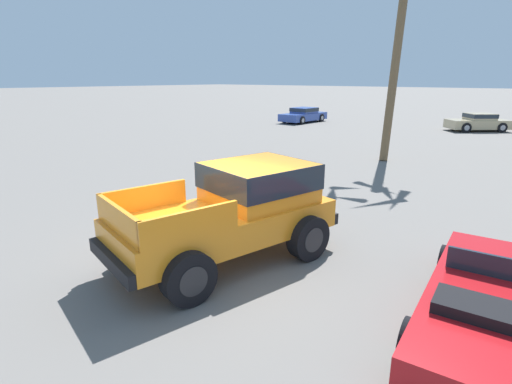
{
  "coord_description": "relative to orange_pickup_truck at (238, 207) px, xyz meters",
  "views": [
    {
      "loc": [
        5.34,
        -5.03,
        3.63
      ],
      "look_at": [
        0.0,
        1.34,
        1.24
      ],
      "focal_mm": 28.0,
      "sensor_mm": 36.0,
      "label": 1
    }
  ],
  "objects": [
    {
      "name": "parked_car_blue",
      "position": [
        -13.55,
        22.98,
        -0.47
      ],
      "size": [
        2.09,
        4.62,
        1.21
      ],
      "rotation": [
        0.0,
        0.0,
        3.11
      ],
      "color": "#334C9E",
      "rests_on": "ground_plane"
    },
    {
      "name": "orange_pickup_truck",
      "position": [
        0.0,
        0.0,
        0.0
      ],
      "size": [
        3.07,
        5.02,
        1.92
      ],
      "rotation": [
        0.0,
        0.0,
        -0.21
      ],
      "color": "orange",
      "rests_on": "ground_plane"
    },
    {
      "name": "parked_car_tan",
      "position": [
        -0.92,
        25.99,
        -0.46
      ],
      "size": [
        4.18,
        3.98,
        1.23
      ],
      "rotation": [
        0.0,
        0.0,
        2.29
      ],
      "color": "tan",
      "rests_on": "ground_plane"
    },
    {
      "name": "ground_plane",
      "position": [
        -0.07,
        -0.67,
        -1.09
      ],
      "size": [
        320.0,
        320.0,
        0.0
      ],
      "primitive_type": "plane",
      "color": "slate"
    },
    {
      "name": "red_convertible_car",
      "position": [
        4.62,
        0.44,
        -0.67
      ],
      "size": [
        2.25,
        4.66,
        1.01
      ],
      "rotation": [
        0.0,
        0.0,
        0.12
      ],
      "color": "#B21419",
      "rests_on": "ground_plane"
    }
  ]
}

